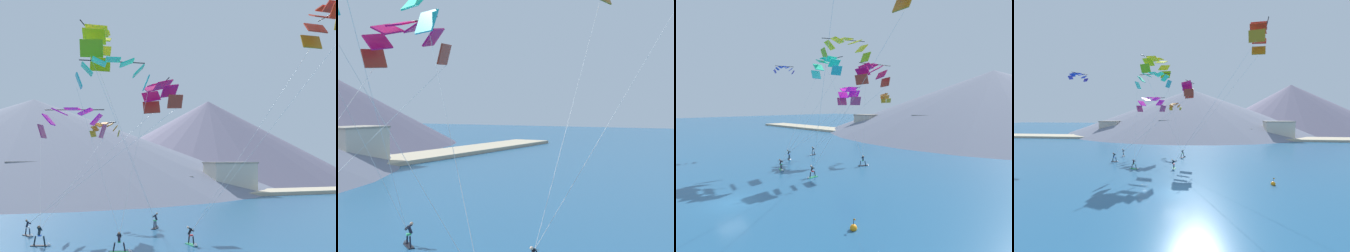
{
  "view_description": "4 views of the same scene",
  "coord_description": "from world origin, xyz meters",
  "views": [
    {
      "loc": [
        -18.3,
        -25.25,
        7.31
      ],
      "look_at": [
        -2.86,
        13.43,
        10.16
      ],
      "focal_mm": 50.0,
      "sensor_mm": 36.0,
      "label": 1
    },
    {
      "loc": [
        -25.62,
        -0.6,
        9.44
      ],
      "look_at": [
        3.5,
        15.84,
        8.17
      ],
      "focal_mm": 50.0,
      "sensor_mm": 36.0,
      "label": 2
    },
    {
      "loc": [
        25.04,
        -9.66,
        9.37
      ],
      "look_at": [
        -1.28,
        16.46,
        6.47
      ],
      "focal_mm": 28.0,
      "sensor_mm": 36.0,
      "label": 3
    },
    {
      "loc": [
        3.87,
        -24.63,
        8.88
      ],
      "look_at": [
        -0.38,
        11.25,
        7.0
      ],
      "focal_mm": 24.0,
      "sensor_mm": 36.0,
      "label": 4
    }
  ],
  "objects": [
    {
      "name": "parafoil_kite_far_left",
      "position": [
        -0.53,
        21.75,
        14.26
      ],
      "size": [
        14.86,
        7.12,
        14.42
      ],
      "color": "maroon"
    },
    {
      "name": "shore_building_harbour_front",
      "position": [
        28.42,
        57.93,
        3.26
      ],
      "size": [
        9.76,
        5.93,
        6.49
      ],
      "color": "beige",
      "rests_on": "ground"
    },
    {
      "name": "kitesurfer_far_right",
      "position": [
        -1.26,
        20.87,
        0.51
      ],
      "size": [
        1.31,
        1.67,
        1.74
      ],
      "color": "black",
      "rests_on": "ground"
    }
  ]
}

